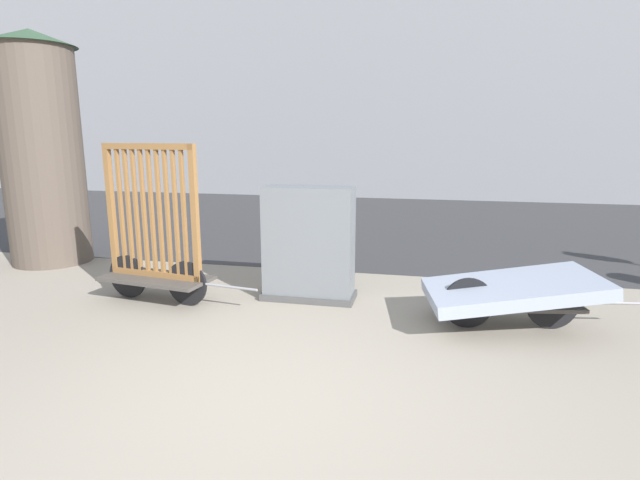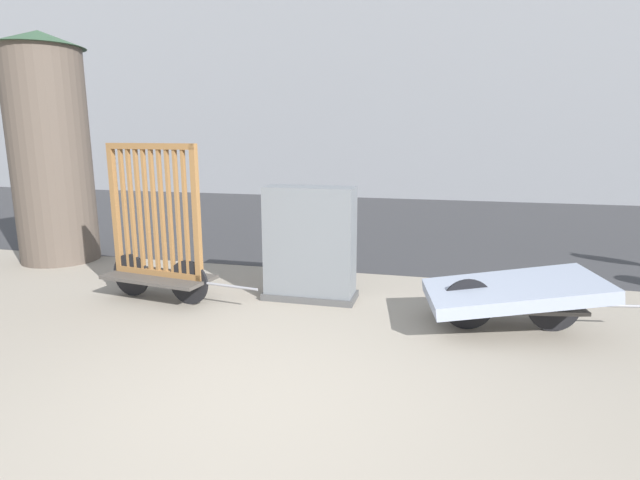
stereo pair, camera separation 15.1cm
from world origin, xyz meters
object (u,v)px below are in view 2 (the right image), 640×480
object	(u,v)px
bike_cart_with_bedframe	(157,245)
advertising_column	(50,148)
bike_cart_with_mattress	(512,293)
utility_cabinet	(310,247)

from	to	relation	value
bike_cart_with_bedframe	advertising_column	world-z (taller)	advertising_column
bike_cart_with_mattress	advertising_column	world-z (taller)	advertising_column
advertising_column	bike_cart_with_mattress	bearing A→B (deg)	-12.00
utility_cabinet	advertising_column	size ratio (longest dim) A/B	0.39
bike_cart_with_mattress	utility_cabinet	xyz separation A→B (m)	(-2.28, 0.49, 0.25)
bike_cart_with_bedframe	advertising_column	distance (m)	3.23
utility_cabinet	advertising_column	world-z (taller)	advertising_column
bike_cart_with_bedframe	utility_cabinet	xyz separation A→B (m)	(1.78, 0.49, -0.04)
bike_cart_with_mattress	utility_cabinet	bearing A→B (deg)	157.99
bike_cart_with_mattress	advertising_column	distance (m)	7.02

